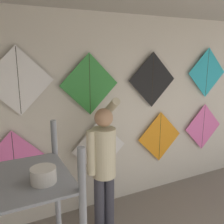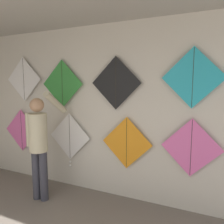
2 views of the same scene
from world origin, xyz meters
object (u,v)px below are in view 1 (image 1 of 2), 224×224
shopkeeper (104,161)px  kite_4 (18,81)px  kite_1 (99,149)px  kite_6 (153,80)px  kite_0 (14,163)px  kite_3 (203,127)px  kite_5 (90,84)px  kite_2 (160,137)px  kite_7 (207,73)px

shopkeeper → kite_4: kite_4 is taller
kite_1 → kite_6: (0.89, 0.00, 0.96)m
kite_1 → kite_4: kite_4 is taller
kite_0 → kite_3: 3.19m
kite_1 → kite_5: size_ratio=1.17×
kite_5 → kite_6: kite_6 is taller
kite_0 → kite_3: size_ratio=1.00×
kite_1 → kite_6: bearing=0.0°
kite_0 → kite_2: 2.23m
kite_3 → kite_6: kite_6 is taller
shopkeeper → kite_7: 2.46m
kite_2 → kite_0: bearing=180.0°
kite_1 → kite_3: bearing=0.0°
kite_2 → kite_5: bearing=180.0°
shopkeeper → kite_5: 1.04m
shopkeeper → kite_6: kite_6 is taller
kite_0 → kite_5: size_ratio=1.00×
kite_2 → kite_3: size_ratio=1.00×
shopkeeper → kite_5: kite_5 is taller
kite_2 → kite_4: bearing=180.0°
kite_1 → kite_2: 1.08m
kite_1 → kite_4: (-1.02, 0.00, 1.03)m
kite_1 → kite_4: 1.45m
shopkeeper → kite_6: bearing=22.9°
kite_0 → kite_7: kite_7 is taller
kite_3 → kite_7: kite_7 is taller
kite_4 → kite_6: kite_4 is taller
kite_4 → kite_6: (1.91, 0.00, -0.07)m
kite_4 → kite_5: bearing=0.0°
kite_1 → shopkeeper: bearing=-108.6°
kite_1 → kite_5: kite_5 is taller
kite_0 → shopkeeper: bearing=-30.0°
shopkeeper → kite_3: (2.22, 0.56, -0.01)m
kite_3 → kite_7: (-0.02, 0.00, 0.96)m
kite_1 → kite_3: kite_3 is taller
shopkeeper → kite_0: (-0.97, 0.56, -0.05)m
kite_1 → kite_5: 0.95m
kite_0 → kite_4: (0.13, 0.00, 1.00)m
shopkeeper → kite_1: shopkeeper is taller
kite_2 → kite_6: (-0.19, 0.00, 0.93)m
shopkeeper → kite_5: bearing=79.5°
kite_2 → kite_6: bearing=180.0°
kite_0 → kite_1: kite_0 is taller
kite_1 → kite_6: size_ratio=1.17×
kite_0 → kite_2: (2.23, 0.00, -0.00)m
kite_2 → shopkeeper: bearing=-156.2°
kite_5 → shopkeeper: bearing=-96.0°
kite_0 → kite_6: kite_6 is taller
shopkeeper → kite_2: 1.38m
kite_3 → kite_6: bearing=180.0°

